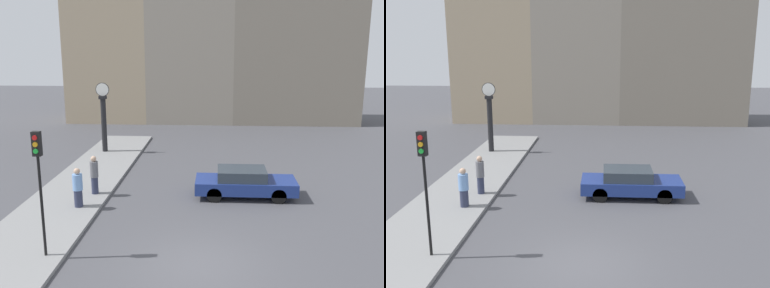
% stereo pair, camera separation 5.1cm
% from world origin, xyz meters
% --- Properties ---
extents(ground_plane, '(120.00, 120.00, 0.00)m').
position_xyz_m(ground_plane, '(0.00, 0.00, 0.00)').
color(ground_plane, '#47474C').
extents(sidewalk_corner, '(3.43, 20.71, 0.14)m').
position_xyz_m(sidewalk_corner, '(-6.01, 8.36, 0.07)').
color(sidewalk_corner, gray).
rests_on(sidewalk_corner, ground_plane).
extents(building_row, '(25.54, 5.00, 19.26)m').
position_xyz_m(building_row, '(-0.05, 26.66, 7.93)').
color(building_row, tan).
rests_on(building_row, ground_plane).
extents(sedan_car, '(4.53, 1.79, 1.32)m').
position_xyz_m(sedan_car, '(1.84, 6.34, 0.68)').
color(sedan_car, navy).
rests_on(sedan_car, ground_plane).
extents(traffic_light_near, '(0.26, 0.24, 4.07)m').
position_xyz_m(traffic_light_near, '(-4.89, 0.06, 3.04)').
color(traffic_light_near, black).
rests_on(traffic_light_near, sidewalk_corner).
extents(street_clock, '(0.84, 0.43, 4.36)m').
position_xyz_m(street_clock, '(-6.58, 13.95, 2.26)').
color(street_clock, black).
rests_on(street_clock, sidewalk_corner).
extents(pedestrian_blue_stripe, '(0.41, 0.41, 1.67)m').
position_xyz_m(pedestrian_blue_stripe, '(-5.19, 4.33, 0.96)').
color(pedestrian_blue_stripe, '#2D334C').
rests_on(pedestrian_blue_stripe, sidewalk_corner).
extents(pedestrian_grey_jacket, '(0.36, 0.36, 1.77)m').
position_xyz_m(pedestrian_grey_jacket, '(-4.96, 5.98, 1.03)').
color(pedestrian_grey_jacket, '#2D334C').
rests_on(pedestrian_grey_jacket, sidewalk_corner).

